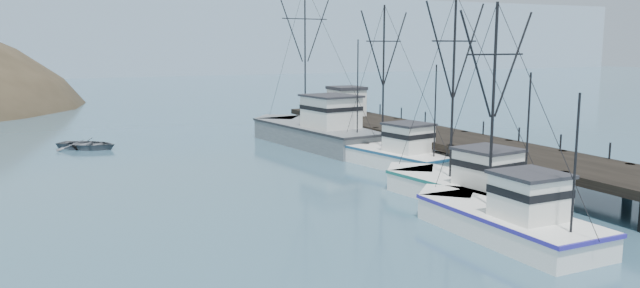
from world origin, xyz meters
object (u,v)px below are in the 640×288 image
(pier_shed, at_px, (346,101))
(motorboat, at_px, (88,149))
(trawler_far, at_px, (392,154))
(pier, at_px, (438,137))
(trawler_near, at_px, (464,187))
(trawler_mid, at_px, (503,219))
(pickup_truck, at_px, (328,104))
(work_vessel, at_px, (316,131))

(pier_shed, relative_size, motorboat, 0.62)
(trawler_far, bearing_deg, pier, 7.98)
(pier, height_order, trawler_near, trawler_near)
(pier_shed, bearing_deg, trawler_mid, -105.15)
(trawler_near, xyz_separation_m, pickup_truck, (6.01, 29.54, 1.99))
(motorboat, bearing_deg, pier_shed, -57.78)
(trawler_far, relative_size, pickup_truck, 2.06)
(work_vessel, xyz_separation_m, pickup_truck, (5.05, 7.72, 1.58))
(pier_shed, height_order, pickup_truck, pier_shed)
(motorboat, bearing_deg, work_vessel, -70.78)
(pier, xyz_separation_m, motorboat, (-24.13, 16.79, -1.69))
(trawler_mid, xyz_separation_m, motorboat, (-15.07, 34.29, -0.82))
(trawler_mid, distance_m, pier_shed, 32.89)
(pier, xyz_separation_m, pier_shed, (-0.49, 14.15, 1.73))
(pier, height_order, trawler_far, trawler_far)
(trawler_far, bearing_deg, work_vessel, 95.85)
(pier, xyz_separation_m, trawler_near, (-6.60, -11.54, -0.87))
(pier, relative_size, pier_shed, 13.75)
(trawler_near, xyz_separation_m, pier_shed, (6.11, 25.69, 2.60))
(trawler_far, relative_size, pier_shed, 3.75)
(work_vessel, bearing_deg, trawler_near, -92.53)
(trawler_mid, bearing_deg, trawler_near, 67.57)
(trawler_mid, height_order, pier_shed, trawler_mid)
(pier, bearing_deg, pier_shed, 91.98)
(trawler_near, bearing_deg, pickup_truck, 78.50)
(pier, relative_size, work_vessel, 2.48)
(pickup_truck, bearing_deg, motorboat, 115.07)
(pier_shed, xyz_separation_m, pickup_truck, (-0.10, 3.85, -0.61))
(trawler_near, relative_size, pier_shed, 3.74)
(pickup_truck, xyz_separation_m, motorboat, (-23.55, -1.21, -2.81))
(pier, relative_size, trawler_mid, 3.94)
(trawler_mid, relative_size, motorboat, 2.15)
(trawler_far, relative_size, motorboat, 2.31)
(trawler_far, height_order, motorboat, trawler_far)
(trawler_far, bearing_deg, pickup_truck, 78.09)
(trawler_mid, xyz_separation_m, trawler_far, (4.54, 16.87, 0.00))
(pier, distance_m, pier_shed, 14.26)
(pier, distance_m, trawler_mid, 19.73)
(trawler_near, bearing_deg, work_vessel, 87.47)
(trawler_near, height_order, trawler_mid, trawler_near)
(trawler_mid, distance_m, motorboat, 37.47)
(pier, distance_m, pickup_truck, 18.04)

